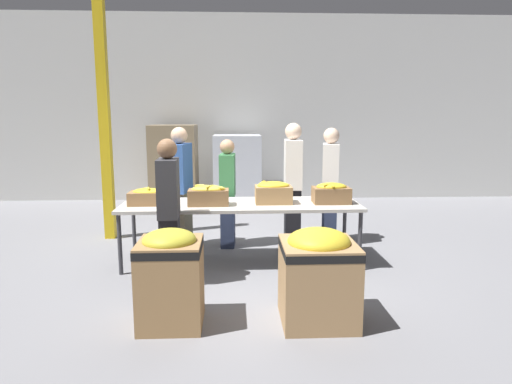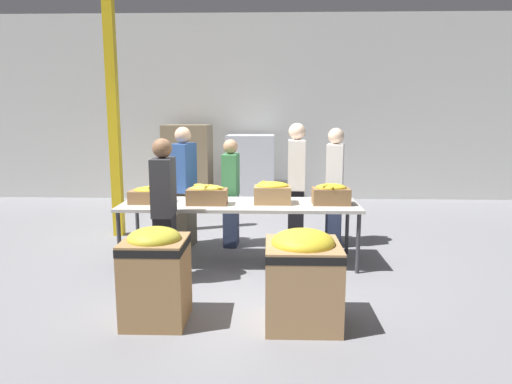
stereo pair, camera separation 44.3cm
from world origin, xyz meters
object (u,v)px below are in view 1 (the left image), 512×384
Objects in this scene: volunteer_0 at (330,187)px; pallet_stack_1 at (238,173)px; sorting_table at (241,207)px; volunteer_3 at (228,194)px; banana_box_2 at (273,192)px; pallet_stack_0 at (174,166)px; banana_box_1 at (209,195)px; donation_bin_1 at (318,273)px; banana_box_0 at (149,196)px; donation_bin_0 at (171,275)px; banana_box_3 at (331,193)px; pallet_stack_2 at (237,171)px; support_pillar at (104,105)px; volunteer_2 at (181,189)px; volunteer_1 at (169,213)px; volunteer_4 at (293,185)px.

pallet_stack_1 is at bearing -144.70° from volunteer_0.
volunteer_3 is at bearing 102.98° from sorting_table.
pallet_stack_0 is (-1.72, 3.75, -0.09)m from banana_box_2.
banana_box_1 reaches higher than donation_bin_1.
banana_box_0 is 1.81m from donation_bin_0.
volunteer_3 is (-1.31, 0.79, -0.14)m from banana_box_3.
volunteer_0 reaches higher than banana_box_0.
pallet_stack_2 is at bearing 96.38° from banana_box_2.
banana_box_2 is 0.52× the size of donation_bin_1.
support_pillar is (-2.39, 1.28, 1.09)m from banana_box_2.
volunteer_0 is (0.17, 0.87, -0.06)m from banana_box_3.
pallet_stack_1 is at bearing 176.38° from volunteer_2.
pallet_stack_2 is (0.16, 3.06, -0.04)m from volunteer_3.
banana_box_1 is at bearing 81.07° from donation_bin_0.
pallet_stack_0 is 1.30m from pallet_stack_2.
volunteer_1 reaches higher than banana_box_3.
volunteer_0 is at bearing 42.83° from banana_box_2.
pallet_stack_1 is (-0.00, 3.82, -0.05)m from sorting_table.
banana_box_3 is 0.28× the size of pallet_stack_0.
pallet_stack_2 is (-1.32, 2.97, -0.12)m from volunteer_0.
banana_box_0 is 0.29× the size of volunteer_2.
volunteer_3 is at bearing 127.97° from banana_box_2.
volunteer_2 is (0.30, 0.70, -0.03)m from banana_box_0.
volunteer_0 is (1.31, 0.83, 0.11)m from sorting_table.
support_pillar is at bearing 157.07° from banana_box_3.
banana_box_3 is at bearing -73.54° from pallet_stack_1.
volunteer_2 is at bearing 159.84° from banana_box_3.
banana_box_0 is 0.36× the size of pallet_stack_1.
volunteer_1 is (-1.93, -0.66, -0.10)m from banana_box_3.
donation_bin_1 is at bearing -56.75° from banana_box_1.
volunteer_4 reaches higher than volunteer_1.
volunteer_1 is at bearing -43.03° from volunteer_4.
pallet_stack_0 is (-2.44, 3.79, -0.08)m from banana_box_3.
volunteer_0 is at bearing -56.43° from volunteer_1.
donation_bin_0 is 5.53m from pallet_stack_0.
pallet_stack_2 is (0.63, 5.53, 0.25)m from donation_bin_0.
pallet_stack_2 is at bearing -162.40° from volunteer_4.
volunteer_0 is 1.23× the size of pallet_stack_1.
volunteer_2 is 1.96× the size of donation_bin_1.
volunteer_4 is at bearing 23.09° from banana_box_0.
volunteer_4 reaches higher than volunteer_3.
banana_box_1 is 0.29× the size of volunteer_0.
support_pillar is at bearing -97.05° from volunteer_4.
volunteer_1 is at bearing -99.81° from pallet_stack_2.
banana_box_2 is at bearing -28.09° from support_pillar.
donation_bin_1 is (-0.64, -2.56, -0.38)m from volunteer_0.
banana_box_1 is at bearing -49.60° from volunteer_0.
banana_box_1 is at bearing -36.30° from volunteer_1.
volunteer_2 is at bearing 121.87° from donation_bin_1.
banana_box_0 is 4.01m from pallet_stack_1.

